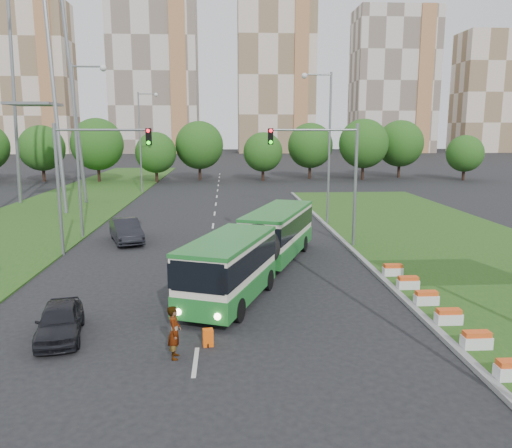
{
  "coord_description": "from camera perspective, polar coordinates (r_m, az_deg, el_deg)",
  "views": [
    {
      "loc": [
        -1.92,
        -21.54,
        7.6
      ],
      "look_at": [
        -0.32,
        4.87,
        2.6
      ],
      "focal_mm": 35.0,
      "sensor_mm": 36.0,
      "label": 1
    }
  ],
  "objects": [
    {
      "name": "ground",
      "position": [
        22.92,
        1.55,
        -8.67
      ],
      "size": [
        360.0,
        360.0,
        0.0
      ],
      "primitive_type": "plane",
      "color": "black",
      "rests_on": "ground"
    },
    {
      "name": "grass_median",
      "position": [
        33.94,
        22.75,
        -2.96
      ],
      "size": [
        14.0,
        60.0,
        0.15
      ],
      "primitive_type": "cube",
      "color": "#214B15",
      "rests_on": "ground"
    },
    {
      "name": "median_kerb",
      "position": [
        31.5,
        11.32,
        -3.3
      ],
      "size": [
        0.3,
        60.0,
        0.18
      ],
      "primitive_type": "cube",
      "color": "gray",
      "rests_on": "ground"
    },
    {
      "name": "left_verge",
      "position": [
        49.82,
        -22.25,
        1.19
      ],
      "size": [
        12.0,
        110.0,
        0.1
      ],
      "primitive_type": "cube",
      "color": "#214B15",
      "rests_on": "ground"
    },
    {
      "name": "lane_markings",
      "position": [
        42.24,
        -4.87,
        0.3
      ],
      "size": [
        0.2,
        100.0,
        0.01
      ],
      "primitive_type": null,
      "color": "#BBB9B3",
      "rests_on": "ground"
    },
    {
      "name": "flower_planters",
      "position": [
        22.09,
        19.97,
        -8.85
      ],
      "size": [
        1.1,
        11.5,
        0.6
      ],
      "primitive_type": null,
      "color": "silver",
      "rests_on": "grass_median"
    },
    {
      "name": "traffic_mast_median",
      "position": [
        32.32,
        8.57,
        6.59
      ],
      "size": [
        5.76,
        0.32,
        8.0
      ],
      "color": "gray",
      "rests_on": "ground"
    },
    {
      "name": "traffic_mast_left",
      "position": [
        31.77,
        -19.0,
        6.06
      ],
      "size": [
        5.76,
        0.32,
        8.0
      ],
      "color": "gray",
      "rests_on": "ground"
    },
    {
      "name": "street_lamps",
      "position": [
        31.6,
        -5.47,
        7.75
      ],
      "size": [
        36.0,
        60.0,
        12.0
      ],
      "primitive_type": null,
      "color": "gray",
      "rests_on": "ground"
    },
    {
      "name": "tree_line",
      "position": [
        77.52,
        5.45,
        8.37
      ],
      "size": [
        120.0,
        8.0,
        9.0
      ],
      "primitive_type": null,
      "color": "#235516",
      "rests_on": "ground"
    },
    {
      "name": "apartment_tower_west",
      "position": [
        183.51,
        -24.42,
        14.91
      ],
      "size": [
        26.0,
        15.0,
        48.0
      ],
      "primitive_type": "cube",
      "color": "beige",
      "rests_on": "ground"
    },
    {
      "name": "apartment_tower_cwest",
      "position": [
        174.06,
        -11.54,
        16.57
      ],
      "size": [
        28.0,
        15.0,
        52.0
      ],
      "primitive_type": "cube",
      "color": "beige",
      "rests_on": "ground"
    },
    {
      "name": "apartment_tower_ceast",
      "position": [
        173.25,
        2.26,
        16.46
      ],
      "size": [
        25.0,
        15.0,
        50.0
      ],
      "primitive_type": "cube",
      "color": "beige",
      "rests_on": "ground"
    },
    {
      "name": "apartment_tower_east",
      "position": [
        181.43,
        15.41,
        15.37
      ],
      "size": [
        27.0,
        15.0,
        47.0
      ],
      "primitive_type": "cube",
      "color": "beige",
      "rests_on": "ground"
    },
    {
      "name": "midrise_east",
      "position": [
        195.01,
        25.41,
        13.35
      ],
      "size": [
        24.0,
        14.0,
        40.0
      ],
      "primitive_type": "cube",
      "color": "beige",
      "rests_on": "ground"
    },
    {
      "name": "articulated_bus",
      "position": [
        26.22,
        -0.2,
        -2.54
      ],
      "size": [
        2.46,
        15.8,
        2.6
      ],
      "rotation": [
        0.0,
        0.0,
        -0.37
      ],
      "color": "silver",
      "rests_on": "ground"
    },
    {
      "name": "car_left_near",
      "position": [
        20.16,
        -21.52,
        -10.23
      ],
      "size": [
        2.3,
        4.08,
        1.31
      ],
      "primitive_type": "imported",
      "rotation": [
        0.0,
        0.0,
        0.2
      ],
      "color": "black",
      "rests_on": "ground"
    },
    {
      "name": "car_left_far",
      "position": [
        35.35,
        -14.61,
        -0.74
      ],
      "size": [
        3.23,
        5.13,
        1.6
      ],
      "primitive_type": "imported",
      "rotation": [
        0.0,
        0.0,
        0.35
      ],
      "color": "black",
      "rests_on": "ground"
    },
    {
      "name": "pedestrian",
      "position": [
        17.34,
        -9.31,
        -12.11
      ],
      "size": [
        0.44,
        0.67,
        1.84
      ],
      "primitive_type": "imported",
      "rotation": [
        0.0,
        0.0,
        1.58
      ],
      "color": "gray",
      "rests_on": "ground"
    },
    {
      "name": "shopping_trolley",
      "position": [
        18.32,
        -5.51,
        -12.8
      ],
      "size": [
        0.36,
        0.38,
        0.62
      ],
      "rotation": [
        0.0,
        0.0,
        0.15
      ],
      "color": "#F6590C",
      "rests_on": "ground"
    }
  ]
}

